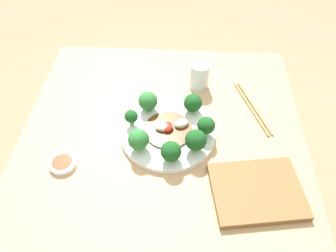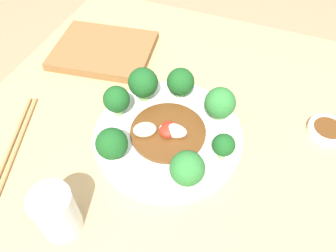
# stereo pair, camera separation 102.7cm
# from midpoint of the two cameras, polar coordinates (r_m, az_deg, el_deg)

# --- Properties ---
(ground_plane) EXTENTS (8.00, 8.00, 0.00)m
(ground_plane) POSITION_cam_midpoint_polar(r_m,az_deg,el_deg) (1.40, 2.13, -36.26)
(ground_plane) COLOR #9E8460
(table) EXTENTS (0.84, 0.86, 0.77)m
(table) POSITION_cam_midpoint_polar(r_m,az_deg,el_deg) (1.02, 2.85, -34.35)
(table) COLOR tan
(table) RESTS_ON ground_plane
(plate) EXTENTS (0.28, 0.28, 0.02)m
(plate) POSITION_cam_midpoint_polar(r_m,az_deg,el_deg) (0.64, 6.17, -29.15)
(plate) COLOR white
(plate) RESTS_ON table
(broccoli_northwest) EXTENTS (0.06, 0.06, 0.07)m
(broccoli_northwest) POSITION_cam_midpoint_polar(r_m,az_deg,el_deg) (0.62, -0.15, -20.50)
(broccoli_northwest) COLOR #70A356
(broccoli_northwest) RESTS_ON plate
(broccoli_southeast) EXTENTS (0.06, 0.06, 0.07)m
(broccoli_southeast) POSITION_cam_midpoint_polar(r_m,az_deg,el_deg) (0.59, 16.13, -34.16)
(broccoli_southeast) COLOR #70A356
(broccoli_southeast) RESTS_ON plate
(broccoli_east) EXTENTS (0.05, 0.05, 0.07)m
(broccoli_east) POSITION_cam_midpoint_polar(r_m,az_deg,el_deg) (0.61, 18.30, -28.33)
(broccoli_east) COLOR #89B76B
(broccoli_east) RESTS_ON plate
(broccoli_northeast) EXTENTS (0.06, 0.06, 0.06)m
(broccoli_northeast) POSITION_cam_midpoint_polar(r_m,az_deg,el_deg) (0.63, 13.28, -20.64)
(broccoli_northeast) COLOR #7AAD5B
(broccoli_northeast) RESTS_ON plate
(broccoli_west) EXTENTS (0.04, 0.04, 0.06)m
(broccoli_west) POSITION_cam_midpoint_polar(r_m,az_deg,el_deg) (0.60, -5.10, -26.20)
(broccoli_west) COLOR #89B76B
(broccoli_west) RESTS_ON plate
(broccoli_south) EXTENTS (0.06, 0.06, 0.06)m
(broccoli_south) POSITION_cam_midpoint_polar(r_m,az_deg,el_deg) (0.58, 8.52, -38.26)
(broccoli_south) COLOR #89B76B
(broccoli_south) RESTS_ON plate
(broccoli_southwest) EXTENTS (0.06, 0.06, 0.07)m
(broccoli_southwest) POSITION_cam_midpoint_polar(r_m,az_deg,el_deg) (0.57, -2.53, -34.88)
(broccoli_southwest) COLOR #89B76B
(broccoli_southwest) RESTS_ON plate
(stirfry_center) EXTENTS (0.14, 0.14, 0.03)m
(stirfry_center) POSITION_cam_midpoint_polar(r_m,az_deg,el_deg) (0.62, 6.70, -28.55)
(stirfry_center) COLOR #5B3314
(stirfry_center) RESTS_ON plate
(drinking_glass) EXTENTS (0.06, 0.06, 0.09)m
(drinking_glass) POSITION_cam_midpoint_polar(r_m,az_deg,el_deg) (0.70, 13.79, -10.15)
(drinking_glass) COLOR silver
(drinking_glass) RESTS_ON table
(chopsticks) EXTENTS (0.10, 0.23, 0.01)m
(chopsticks) POSITION_cam_midpoint_polar(r_m,az_deg,el_deg) (0.75, 27.75, -18.12)
(chopsticks) COLOR #AD7F4C
(chopsticks) RESTS_ON table
(sauce_dish) EXTENTS (0.07, 0.07, 0.02)m
(sauce_dish) POSITION_cam_midpoint_polar(r_m,az_deg,el_deg) (0.66, -25.64, -36.44)
(sauce_dish) COLOR white
(sauce_dish) RESTS_ON table
(cutting_board) EXTENTS (0.25, 0.21, 0.02)m
(cutting_board) POSITION_cam_midpoint_polar(r_m,az_deg,el_deg) (0.69, 34.38, -41.89)
(cutting_board) COLOR brown
(cutting_board) RESTS_ON table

